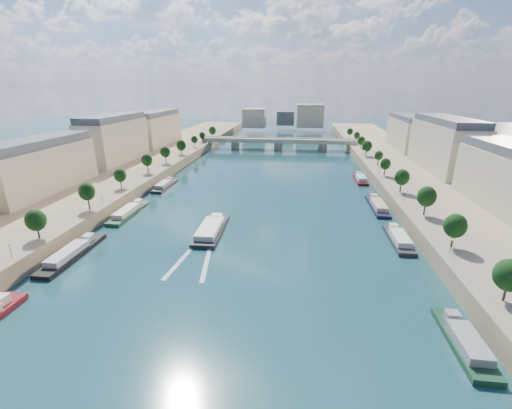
# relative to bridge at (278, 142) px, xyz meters

# --- Properties ---
(ground) EXTENTS (700.00, 700.00, 0.00)m
(ground) POSITION_rel_bridge_xyz_m (0.00, -115.32, -5.08)
(ground) COLOR #0B2C33
(ground) RESTS_ON ground
(quay_left) EXTENTS (44.00, 520.00, 5.00)m
(quay_left) POSITION_rel_bridge_xyz_m (-72.00, -115.32, -2.58)
(quay_left) COLOR #9E8460
(quay_left) RESTS_ON ground
(quay_right) EXTENTS (44.00, 520.00, 5.00)m
(quay_right) POSITION_rel_bridge_xyz_m (72.00, -115.32, -2.58)
(quay_right) COLOR #9E8460
(quay_right) RESTS_ON ground
(pave_left) EXTENTS (14.00, 520.00, 0.10)m
(pave_left) POSITION_rel_bridge_xyz_m (-57.00, -115.32, -0.03)
(pave_left) COLOR gray
(pave_left) RESTS_ON quay_left
(pave_right) EXTENTS (14.00, 520.00, 0.10)m
(pave_right) POSITION_rel_bridge_xyz_m (57.00, -115.32, -0.03)
(pave_right) COLOR gray
(pave_right) RESTS_ON quay_right
(trees_left) EXTENTS (4.80, 268.80, 8.26)m
(trees_left) POSITION_rel_bridge_xyz_m (-55.00, -113.32, 5.39)
(trees_left) COLOR #382B1E
(trees_left) RESTS_ON ground
(trees_right) EXTENTS (4.80, 268.80, 8.26)m
(trees_right) POSITION_rel_bridge_xyz_m (55.00, -105.32, 5.39)
(trees_right) COLOR #382B1E
(trees_right) RESTS_ON ground
(lamps_left) EXTENTS (0.36, 200.36, 4.28)m
(lamps_left) POSITION_rel_bridge_xyz_m (-52.50, -125.32, 2.70)
(lamps_left) COLOR black
(lamps_left) RESTS_ON ground
(lamps_right) EXTENTS (0.36, 200.36, 4.28)m
(lamps_right) POSITION_rel_bridge_xyz_m (52.50, -110.32, 2.70)
(lamps_right) COLOR black
(lamps_right) RESTS_ON ground
(buildings_left) EXTENTS (16.00, 226.00, 23.20)m
(buildings_left) POSITION_rel_bridge_xyz_m (-85.00, -103.32, 11.37)
(buildings_left) COLOR #C0B394
(buildings_left) RESTS_ON ground
(buildings_right) EXTENTS (16.00, 226.00, 23.20)m
(buildings_right) POSITION_rel_bridge_xyz_m (85.00, -103.32, 11.37)
(buildings_right) COLOR #C0B394
(buildings_right) RESTS_ON ground
(skyline) EXTENTS (79.00, 42.00, 22.00)m
(skyline) POSITION_rel_bridge_xyz_m (3.19, 104.20, 9.57)
(skyline) COLOR #C0B394
(skyline) RESTS_ON ground
(bridge) EXTENTS (112.00, 12.00, 8.15)m
(bridge) POSITION_rel_bridge_xyz_m (0.00, 0.00, 0.00)
(bridge) COLOR #C1B79E
(bridge) RESTS_ON ground
(tour_barge) EXTENTS (7.86, 25.62, 3.62)m
(tour_barge) POSITION_rel_bridge_xyz_m (-11.92, -152.98, -4.17)
(tour_barge) COLOR black
(tour_barge) RESTS_ON ground
(wake) EXTENTS (10.76, 25.99, 0.04)m
(wake) POSITION_rel_bridge_xyz_m (-11.92, -169.64, -5.06)
(wake) COLOR silver
(wake) RESTS_ON ground
(moored_barges_left) EXTENTS (5.00, 156.63, 3.60)m
(moored_barges_left) POSITION_rel_bridge_xyz_m (-45.50, -172.30, -4.24)
(moored_barges_left) COLOR #1B1E3D
(moored_barges_left) RESTS_ON ground
(moored_barges_right) EXTENTS (5.00, 169.32, 3.60)m
(moored_barges_right) POSITION_rel_bridge_xyz_m (45.50, -159.04, -4.24)
(moored_barges_right) COLOR black
(moored_barges_right) RESTS_ON ground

